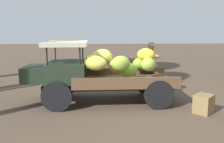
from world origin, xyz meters
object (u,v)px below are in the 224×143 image
at_px(loose_banana_bunch, 135,79).
at_px(farmer, 151,62).
at_px(wooden_crate, 204,104).
at_px(truck, 96,71).

bearing_deg(loose_banana_bunch, farmer, 120.12).
bearing_deg(farmer, wooden_crate, -0.63).
relative_size(wooden_crate, loose_banana_bunch, 0.78).
relative_size(farmer, loose_banana_bunch, 2.70).
bearing_deg(farmer, loose_banana_bunch, -166.35).
xyz_separation_m(farmer, loose_banana_bunch, (0.47, -0.81, -0.82)).
xyz_separation_m(truck, farmer, (-2.07, -1.78, 0.03)).
relative_size(farmer, wooden_crate, 3.46).
bearing_deg(wooden_crate, farmer, -74.16).
bearing_deg(farmer, truck, -65.79).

